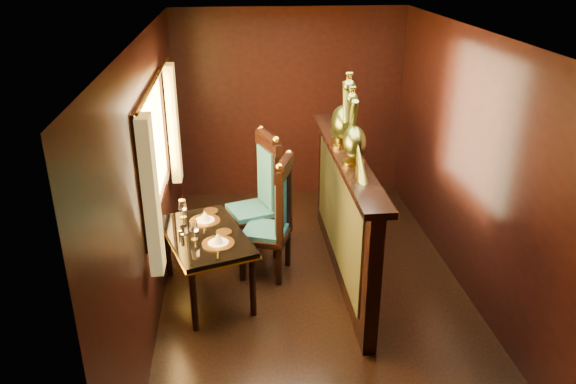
{
  "coord_description": "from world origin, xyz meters",
  "views": [
    {
      "loc": [
        -0.73,
        -4.71,
        3.18
      ],
      "look_at": [
        -0.25,
        0.16,
        1.03
      ],
      "focal_mm": 35.0,
      "sensor_mm": 36.0,
      "label": 1
    }
  ],
  "objects_px": {
    "chair_right": "(262,191)",
    "dining_table": "(206,240)",
    "peacock_left": "(355,128)",
    "peacock_right": "(344,108)",
    "chair_left": "(277,215)"
  },
  "relations": [
    {
      "from": "dining_table",
      "to": "peacock_left",
      "type": "bearing_deg",
      "value": -21.96
    },
    {
      "from": "dining_table",
      "to": "chair_left",
      "type": "xyz_separation_m",
      "value": [
        0.71,
        0.3,
        0.08
      ]
    },
    {
      "from": "chair_left",
      "to": "peacock_right",
      "type": "xyz_separation_m",
      "value": [
        0.67,
        0.14,
        1.05
      ]
    },
    {
      "from": "dining_table",
      "to": "peacock_right",
      "type": "xyz_separation_m",
      "value": [
        1.38,
        0.44,
        1.14
      ]
    },
    {
      "from": "dining_table",
      "to": "chair_left",
      "type": "bearing_deg",
      "value": 4.58
    },
    {
      "from": "chair_left",
      "to": "peacock_right",
      "type": "distance_m",
      "value": 1.26
    },
    {
      "from": "chair_right",
      "to": "dining_table",
      "type": "bearing_deg",
      "value": -144.84
    },
    {
      "from": "chair_left",
      "to": "dining_table",
      "type": "bearing_deg",
      "value": -137.91
    },
    {
      "from": "chair_right",
      "to": "peacock_left",
      "type": "xyz_separation_m",
      "value": [
        0.79,
        -0.9,
        0.96
      ]
    },
    {
      "from": "chair_left",
      "to": "peacock_left",
      "type": "distance_m",
      "value": 1.27
    },
    {
      "from": "peacock_left",
      "to": "peacock_right",
      "type": "bearing_deg",
      "value": 90.0
    },
    {
      "from": "chair_right",
      "to": "peacock_left",
      "type": "height_order",
      "value": "peacock_left"
    },
    {
      "from": "dining_table",
      "to": "chair_right",
      "type": "distance_m",
      "value": 1.01
    },
    {
      "from": "chair_right",
      "to": "peacock_left",
      "type": "distance_m",
      "value": 1.54
    },
    {
      "from": "chair_left",
      "to": "chair_right",
      "type": "xyz_separation_m",
      "value": [
        -0.12,
        0.51,
        0.04
      ]
    }
  ]
}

